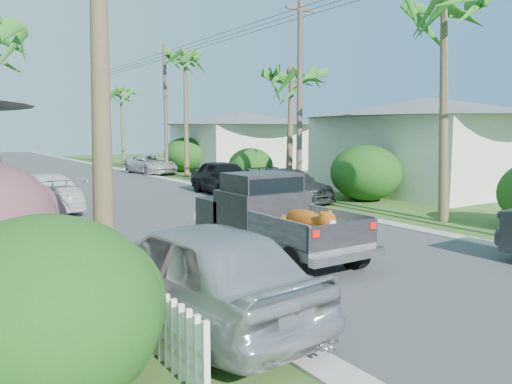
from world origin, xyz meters
TOP-DOWN VIEW (x-y plane):
  - ground at (0.00, 0.00)m, footprint 120.00×120.00m
  - road at (0.00, 25.00)m, footprint 8.00×100.00m
  - curb_left at (-4.30, 25.00)m, footprint 0.60×100.00m
  - curb_right at (4.30, 25.00)m, footprint 0.60×100.00m
  - pickup_truck at (-1.40, 5.38)m, footprint 1.98×5.12m
  - parked_car_rm at (5.00, 12.88)m, footprint 2.04×4.82m
  - parked_car_rf at (3.60, 16.35)m, footprint 2.30×5.00m
  - parked_car_rd at (5.00, 29.43)m, footprint 2.70×5.13m
  - parked_car_ln at (-5.00, 2.28)m, footprint 2.50×5.21m
  - parked_car_lf at (-5.00, 15.36)m, footprint 2.59×5.38m
  - palm_r_a at (6.30, 6.00)m, footprint 4.40×4.40m
  - palm_r_b at (6.60, 15.00)m, footprint 4.40×4.40m
  - palm_r_c at (6.20, 26.00)m, footprint 4.40×4.40m
  - palm_r_d at (6.50, 40.00)m, footprint 4.40×4.40m
  - shrub_l_a at (-7.50, 1.00)m, footprint 2.60×2.86m
  - shrub_r_b at (7.80, 11.00)m, footprint 3.00×3.30m
  - shrub_r_c at (7.50, 20.00)m, footprint 2.60×2.86m
  - shrub_r_d at (8.00, 30.00)m, footprint 3.20×3.52m
  - picket_fence at (-6.00, 5.50)m, footprint 0.10×11.00m
  - house_right_near at (13.00, 12.00)m, footprint 8.00×9.00m
  - house_right_far at (13.00, 30.00)m, footprint 9.00×8.00m
  - utility_pole_b at (5.60, 13.00)m, footprint 1.60×0.26m
  - utility_pole_c at (5.60, 28.00)m, footprint 1.60×0.26m
  - utility_pole_d at (5.60, 43.00)m, footprint 1.60×0.26m

SIDE VIEW (x-z plane):
  - ground at x=0.00m, z-range 0.00..0.00m
  - road at x=0.00m, z-range 0.00..0.02m
  - curb_left at x=-4.30m, z-range 0.00..0.06m
  - curb_right at x=4.30m, z-range 0.00..0.06m
  - picket_fence at x=-6.00m, z-range 0.00..1.00m
  - parked_car_rd at x=5.00m, z-range 0.00..1.38m
  - parked_car_rm at x=5.00m, z-range 0.00..1.39m
  - parked_car_lf at x=-5.00m, z-range 0.00..1.51m
  - parked_car_rf at x=3.60m, z-range 0.00..1.66m
  - parked_car_ln at x=-5.00m, z-range 0.00..1.72m
  - pickup_truck at x=-1.40m, z-range -0.02..2.04m
  - shrub_r_c at x=7.50m, z-range 0.00..2.10m
  - shrub_l_a at x=-7.50m, z-range 0.00..2.20m
  - shrub_r_b at x=7.80m, z-range 0.00..2.50m
  - shrub_r_d at x=8.00m, z-range 0.00..2.60m
  - house_right_far at x=13.00m, z-range -0.18..4.42m
  - house_right_near at x=13.00m, z-range -0.18..4.62m
  - utility_pole_b at x=5.60m, z-range 0.10..9.10m
  - utility_pole_c at x=5.60m, z-range 0.10..9.10m
  - utility_pole_d at x=5.60m, z-range 0.10..9.10m
  - palm_r_b at x=6.60m, z-range 2.35..9.55m
  - palm_r_d at x=6.50m, z-range 2.73..10.74m
  - palm_r_a at x=6.30m, z-range 3.07..11.78m
  - palm_r_c at x=6.20m, z-range 3.41..12.81m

